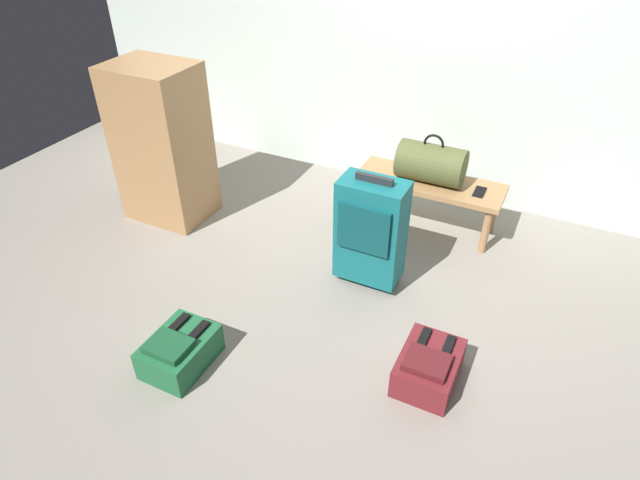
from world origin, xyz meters
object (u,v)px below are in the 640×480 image
at_px(backpack_green, 180,351).
at_px(side_cabinet, 162,144).
at_px(suitcase_upright_teal, 371,230).
at_px(backpack_maroon, 428,367).
at_px(bench, 429,188).
at_px(duffel_bag_olive, 431,163).
at_px(cell_phone, 480,192).

bearing_deg(backpack_green, side_cabinet, 130.11).
distance_m(suitcase_upright_teal, backpack_maroon, 0.87).
relative_size(bench, suitcase_upright_teal, 1.36).
bearing_deg(duffel_bag_olive, backpack_green, -112.24).
distance_m(duffel_bag_olive, backpack_maroon, 1.48).
bearing_deg(cell_phone, bench, 178.41).
height_order(duffel_bag_olive, backpack_green, duffel_bag_olive).
relative_size(suitcase_upright_teal, backpack_maroon, 1.93).
distance_m(duffel_bag_olive, backpack_green, 2.00).
bearing_deg(bench, side_cabinet, -159.62).
height_order(duffel_bag_olive, cell_phone, duffel_bag_olive).
height_order(suitcase_upright_teal, backpack_green, suitcase_upright_teal).
relative_size(duffel_bag_olive, side_cabinet, 0.40).
relative_size(cell_phone, backpack_maroon, 0.38).
xyz_separation_m(cell_phone, backpack_maroon, (0.09, -1.34, -0.28)).
bearing_deg(side_cabinet, cell_phone, 17.02).
bearing_deg(backpack_maroon, bench, 107.70).
bearing_deg(side_cabinet, duffel_bag_olive, 20.45).
distance_m(cell_phone, backpack_maroon, 1.37).
xyz_separation_m(duffel_bag_olive, backpack_maroon, (0.44, -1.35, -0.40)).
xyz_separation_m(bench, duffel_bag_olive, (-0.01, -0.00, 0.19)).
bearing_deg(duffel_bag_olive, backpack_maroon, -72.05).
bearing_deg(side_cabinet, suitcase_upright_teal, -3.84).
distance_m(bench, suitcase_upright_teal, 0.76).
bearing_deg(backpack_green, backpack_maroon, 21.29).
distance_m(backpack_green, side_cabinet, 1.59).
xyz_separation_m(cell_phone, backpack_green, (-1.08, -1.80, -0.28)).
relative_size(bench, backpack_maroon, 2.63).
distance_m(duffel_bag_olive, suitcase_upright_teal, 0.77).
xyz_separation_m(duffel_bag_olive, cell_phone, (0.34, -0.01, -0.13)).
xyz_separation_m(backpack_maroon, side_cabinet, (-2.16, 0.71, 0.46)).
bearing_deg(bench, suitcase_upright_teal, -100.09).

